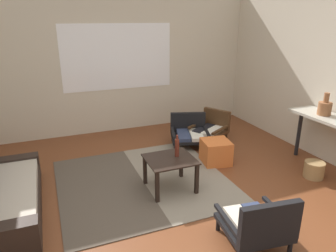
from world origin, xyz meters
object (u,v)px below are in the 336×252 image
(coffee_table, at_px, (170,165))
(glass_bottle, at_px, (177,147))
(clay_vase, at_px, (325,108))
(armchair_by_window, at_px, (189,132))
(armchair_striped_foreground, at_px, (258,224))
(wicker_basket, at_px, (314,170))
(couch, at_px, (2,196))
(ottoman_orange, at_px, (216,152))
(armchair_corner, at_px, (211,127))

(coffee_table, height_order, glass_bottle, glass_bottle)
(coffee_table, distance_m, clay_vase, 2.38)
(armchair_by_window, xyz_separation_m, armchair_striped_foreground, (-0.52, -2.61, 0.03))
(coffee_table, height_order, wicker_basket, coffee_table)
(couch, bearing_deg, wicker_basket, -9.59)
(wicker_basket, bearing_deg, ottoman_orange, 138.64)
(armchair_by_window, height_order, ottoman_orange, armchair_by_window)
(armchair_corner, xyz_separation_m, wicker_basket, (0.66, -1.74, -0.14))
(armchair_striped_foreground, relative_size, clay_vase, 2.06)
(coffee_table, xyz_separation_m, glass_bottle, (0.11, 0.04, 0.21))
(couch, relative_size, ottoman_orange, 4.32)
(armchair_corner, bearing_deg, couch, -161.91)
(wicker_basket, bearing_deg, armchair_corner, 110.89)
(wicker_basket, bearing_deg, glass_bottle, 165.15)
(armchair_by_window, distance_m, ottoman_orange, 0.83)
(coffee_table, bearing_deg, glass_bottle, 19.69)
(clay_vase, distance_m, wicker_basket, 0.90)
(couch, distance_m, armchair_striped_foreground, 2.79)
(armchair_by_window, relative_size, ottoman_orange, 1.91)
(couch, xyz_separation_m, wicker_basket, (3.95, -0.67, -0.10))
(ottoman_orange, bearing_deg, couch, -175.11)
(wicker_basket, bearing_deg, couch, 170.41)
(armchair_corner, relative_size, ottoman_orange, 1.91)
(armchair_corner, distance_m, ottoman_orange, 0.91)
(armchair_striped_foreground, bearing_deg, couch, 146.62)
(armchair_corner, bearing_deg, armchair_by_window, -179.72)
(armchair_striped_foreground, distance_m, ottoman_orange, 1.88)
(coffee_table, xyz_separation_m, armchair_by_window, (0.88, 1.28, -0.12))
(armchair_corner, bearing_deg, glass_bottle, -134.19)
(armchair_striped_foreground, relative_size, glass_bottle, 2.31)
(glass_bottle, height_order, wicker_basket, glass_bottle)
(armchair_striped_foreground, bearing_deg, clay_vase, 30.56)
(ottoman_orange, distance_m, wicker_basket, 1.39)
(coffee_table, bearing_deg, armchair_corner, 44.21)
(coffee_table, distance_m, wicker_basket, 2.05)
(armchair_striped_foreground, xyz_separation_m, clay_vase, (1.95, 1.15, 0.64))
(couch, xyz_separation_m, glass_bottle, (2.08, -0.17, 0.34))
(couch, xyz_separation_m, armchair_striped_foreground, (2.33, -1.54, 0.04))
(ottoman_orange, bearing_deg, glass_bottle, -153.23)
(ottoman_orange, relative_size, clay_vase, 1.25)
(clay_vase, height_order, glass_bottle, clay_vase)
(couch, relative_size, wicker_basket, 6.47)
(coffee_table, bearing_deg, armchair_striped_foreground, -74.57)
(ottoman_orange, bearing_deg, clay_vase, -25.00)
(armchair_corner, bearing_deg, clay_vase, -55.86)
(armchair_striped_foreground, height_order, armchair_corner, armchair_striped_foreground)
(ottoman_orange, relative_size, glass_bottle, 1.41)
(armchair_corner, relative_size, wicker_basket, 2.85)
(armchair_by_window, height_order, glass_bottle, glass_bottle)
(ottoman_orange, height_order, clay_vase, clay_vase)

